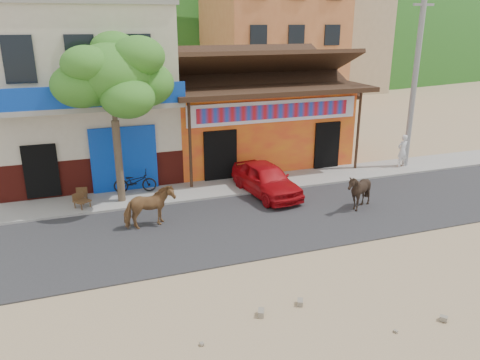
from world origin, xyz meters
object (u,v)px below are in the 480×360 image
(cow_dark, at_px, (359,191))
(scooter, at_px, (135,182))
(tree, at_px, (115,121))
(cow_tan, at_px, (149,207))
(cafe_chair_left, at_px, (81,190))
(pedestrian, at_px, (402,151))
(utility_pole, at_px, (415,77))
(cafe_chair_right, at_px, (81,195))
(red_car, at_px, (266,179))

(cow_dark, relative_size, scooter, 0.83)
(tree, height_order, cow_tan, tree)
(scooter, bearing_deg, cow_dark, -110.24)
(tree, distance_m, cafe_chair_left, 2.96)
(cow_tan, height_order, cafe_chair_left, cow_tan)
(scooter, bearing_deg, pedestrian, -83.17)
(utility_pole, distance_m, pedestrian, 3.27)
(cow_tan, xyz_separation_m, cafe_chair_right, (-2.04, 2.28, -0.11))
(cow_dark, xyz_separation_m, cafe_chair_left, (-9.30, 3.95, -0.16))
(pedestrian, bearing_deg, cafe_chair_left, -7.52)
(pedestrian, height_order, cafe_chair_left, pedestrian)
(red_car, relative_size, scooter, 2.27)
(scooter, relative_size, cafe_chair_right, 1.63)
(cafe_chair_right, bearing_deg, scooter, -11.23)
(utility_pole, height_order, cafe_chair_right, utility_pole)
(pedestrian, xyz_separation_m, cafe_chair_left, (-13.92, 0.35, -0.31))
(tree, relative_size, cafe_chair_left, 6.94)
(tree, relative_size, pedestrian, 4.04)
(cafe_chair_right, bearing_deg, tree, -27.19)
(tree, relative_size, red_car, 1.63)
(tree, height_order, scooter, tree)
(utility_pole, relative_size, scooter, 4.92)
(tree, bearing_deg, scooter, 50.88)
(cow_tan, height_order, pedestrian, pedestrian)
(tree, distance_m, red_car, 5.99)
(scooter, relative_size, pedestrian, 1.09)
(utility_pole, relative_size, cow_dark, 5.92)
(cow_dark, height_order, cafe_chair_right, cow_dark)
(utility_pole, height_order, cow_tan, utility_pole)
(cow_tan, height_order, cafe_chair_right, cow_tan)
(utility_pole, distance_m, cafe_chair_right, 14.63)
(cow_tan, height_order, cow_dark, cow_tan)
(utility_pole, height_order, cafe_chair_left, utility_pole)
(cow_tan, height_order, red_car, cow_tan)
(red_car, distance_m, cafe_chair_right, 6.81)
(cow_dark, relative_size, pedestrian, 0.91)
(utility_pole, bearing_deg, tree, -179.10)
(cafe_chair_left, bearing_deg, utility_pole, 6.54)
(tree, distance_m, cafe_chair_right, 2.88)
(red_car, bearing_deg, cafe_chair_left, 160.42)
(red_car, height_order, cafe_chair_right, red_car)
(tree, bearing_deg, cafe_chair_left, 161.26)
(red_car, xyz_separation_m, pedestrian, (7.15, 1.12, 0.19))
(cow_tan, relative_size, cafe_chair_right, 1.63)
(tree, xyz_separation_m, utility_pole, (12.80, 0.20, 1.00))
(tree, distance_m, cow_tan, 3.55)
(scooter, distance_m, cafe_chair_right, 2.24)
(tree, distance_m, utility_pole, 12.84)
(pedestrian, bearing_deg, utility_pole, -170.90)
(tree, height_order, cafe_chair_left, tree)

